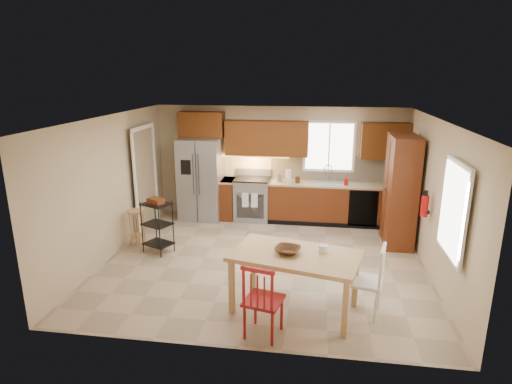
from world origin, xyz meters
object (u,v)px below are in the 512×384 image
at_px(dining_table, 295,282).
at_px(utility_cart, 158,227).
at_px(table_jar, 323,250).
at_px(chair_red, 264,299).
at_px(soap_bottle, 346,181).
at_px(fire_extinguisher, 425,206).
at_px(table_bowl, 288,253).
at_px(refrigerator, 201,179).
at_px(bar_stool, 137,228).
at_px(pantry, 400,191).
at_px(range_stove, 252,200).
at_px(chair_white, 365,280).

relative_size(dining_table, utility_cart, 1.74).
relative_size(table_jar, utility_cart, 0.16).
relative_size(dining_table, chair_red, 1.70).
bearing_deg(soap_bottle, fire_extinguisher, -59.47).
height_order(fire_extinguisher, utility_cart, fire_extinguisher).
bearing_deg(dining_table, table_bowl, -166.60).
relative_size(refrigerator, table_bowl, 5.27).
bearing_deg(utility_cart, bar_stool, 178.06).
xyz_separation_m(pantry, chair_red, (-2.16, -3.35, -0.55)).
bearing_deg(range_stove, chair_white, -59.79).
distance_m(fire_extinguisher, table_bowl, 2.70).
xyz_separation_m(soap_bottle, bar_stool, (-3.98, -1.70, -0.65)).
relative_size(refrigerator, chair_white, 1.82).
bearing_deg(soap_bottle, pantry, -43.45).
distance_m(table_bowl, table_jar, 0.49).
height_order(soap_bottle, table_jar, soap_bottle).
bearing_deg(soap_bottle, refrigerator, 179.55).
bearing_deg(bar_stool, chair_red, -33.65).
bearing_deg(bar_stool, soap_bottle, 32.14).
xyz_separation_m(chair_white, bar_stool, (-4.07, 1.84, -0.15)).
xyz_separation_m(chair_red, chair_white, (1.30, 0.70, 0.00)).
height_order(chair_white, bar_stool, chair_white).
relative_size(pantry, chair_white, 2.10).
distance_m(dining_table, chair_white, 0.96).
height_order(range_stove, table_jar, table_jar).
xyz_separation_m(table_bowl, utility_cart, (-2.49, 1.63, -0.35)).
bearing_deg(chair_red, bar_stool, 150.80).
bearing_deg(fire_extinguisher, dining_table, -140.71).
xyz_separation_m(dining_table, table_bowl, (-0.11, 0.00, 0.43)).
xyz_separation_m(pantry, chair_white, (-0.86, -2.65, -0.55)).
bearing_deg(chair_white, refrigerator, 55.83).
xyz_separation_m(pantry, fire_extinguisher, (0.20, -1.05, 0.05)).
bearing_deg(refrigerator, pantry, -12.62).
relative_size(refrigerator, table_jar, 11.43).
distance_m(range_stove, bar_stool, 2.65).
height_order(fire_extinguisher, table_jar, fire_extinguisher).
bearing_deg(range_stove, bar_stool, -137.45).
bearing_deg(chair_white, fire_extinguisher, -20.26).
height_order(table_bowl, utility_cart, utility_cart).
bearing_deg(bar_stool, dining_table, -22.33).
height_order(dining_table, utility_cart, utility_cart).
distance_m(refrigerator, table_bowl, 4.24).
bearing_deg(table_bowl, pantry, 54.55).
height_order(range_stove, dining_table, range_stove).
bearing_deg(chair_red, utility_cart, 147.98).
distance_m(refrigerator, dining_table, 4.33).
relative_size(soap_bottle, table_bowl, 0.55).
bearing_deg(table_jar, chair_white, -5.61).
distance_m(fire_extinguisher, utility_cart, 4.65).
height_order(refrigerator, utility_cart, refrigerator).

